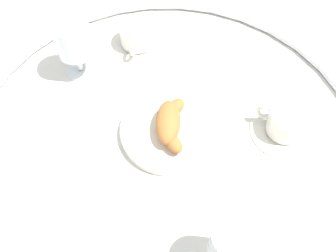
{
  "coord_description": "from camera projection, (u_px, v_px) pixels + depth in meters",
  "views": [
    {
      "loc": [
        0.41,
        -0.13,
        0.74
      ],
      "look_at": [
        -0.02,
        0.01,
        0.03
      ],
      "focal_mm": 46.06,
      "sensor_mm": 36.0,
      "label": 1
    }
  ],
  "objects": [
    {
      "name": "sugar_packet",
      "position": [
        252.0,
        81.0,
        0.94
      ],
      "size": [
        0.06,
        0.05,
        0.01
      ],
      "primitive_type": "cube",
      "rotation": [
        0.0,
        0.0,
        -0.42
      ],
      "color": "white",
      "rests_on": "ground_plane"
    },
    {
      "name": "juice_glass_left",
      "position": [
        233.0,
        244.0,
        0.65
      ],
      "size": [
        0.08,
        0.08,
        0.14
      ],
      "color": "white",
      "rests_on": "ground_plane"
    },
    {
      "name": "pastry_plate",
      "position": [
        168.0,
        131.0,
        0.86
      ],
      "size": [
        0.19,
        0.19,
        0.02
      ],
      "color": "silver",
      "rests_on": "ground_plane"
    },
    {
      "name": "juice_glass_right",
      "position": [
        73.0,
        40.0,
        0.88
      ],
      "size": [
        0.08,
        0.08,
        0.14
      ],
      "color": "white",
      "rests_on": "ground_plane"
    },
    {
      "name": "coffee_cup_near",
      "position": [
        137.0,
        37.0,
        0.98
      ],
      "size": [
        0.14,
        0.14,
        0.06
      ],
      "color": "silver",
      "rests_on": "ground_plane"
    },
    {
      "name": "table_chrome_rim",
      "position": [
        166.0,
        142.0,
        0.85
      ],
      "size": [
        0.82,
        0.82,
        0.02
      ],
      "primitive_type": "torus",
      "color": "silver",
      "rests_on": "ground_plane"
    },
    {
      "name": "croissant_large",
      "position": [
        170.0,
        123.0,
        0.83
      ],
      "size": [
        0.13,
        0.09,
        0.04
      ],
      "color": "#AD6B33",
      "rests_on": "pastry_plate"
    },
    {
      "name": "ground_plane",
      "position": [
        166.0,
        145.0,
        0.86
      ],
      "size": [
        2.2,
        2.2,
        0.0
      ],
      "primitive_type": "plane",
      "color": "silver"
    },
    {
      "name": "coffee_cup_far",
      "position": [
        286.0,
        124.0,
        0.85
      ],
      "size": [
        0.14,
        0.14,
        0.06
      ],
      "color": "silver",
      "rests_on": "ground_plane"
    }
  ]
}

